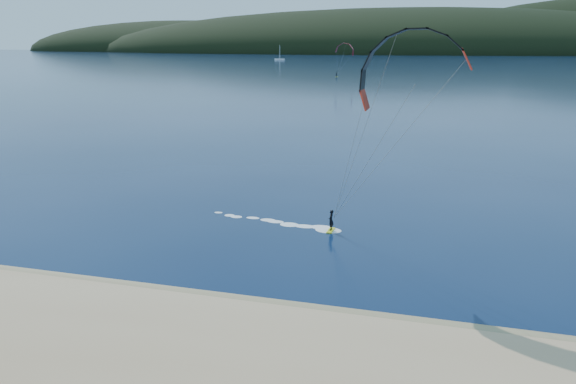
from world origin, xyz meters
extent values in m
plane|color=#071635|center=(0.00, 0.00, 0.00)|extent=(1800.00, 1800.00, 0.00)
cube|color=olive|center=(0.00, 4.50, 0.05)|extent=(220.00, 2.50, 0.10)
ellipsoid|color=black|center=(-50.00, 720.00, 0.00)|extent=(840.00, 280.00, 110.00)
ellipsoid|color=black|center=(-380.00, 780.00, 0.00)|extent=(520.00, 220.00, 90.00)
cube|color=yellow|center=(2.16, 17.91, 0.05)|extent=(0.46, 1.28, 0.07)
imported|color=black|center=(2.16, 17.91, 0.85)|extent=(0.40, 0.58, 1.56)
cylinder|color=gray|center=(5.19, 15.22, 6.20)|extent=(0.02, 0.02, 12.52)
cube|color=yellow|center=(-32.11, 204.34, 0.05)|extent=(0.91, 1.45, 0.08)
imported|color=black|center=(-32.11, 204.34, 0.93)|extent=(0.90, 1.00, 1.70)
cylinder|color=gray|center=(-30.05, 201.84, 5.49)|extent=(0.02, 0.02, 10.20)
cube|color=white|center=(-113.40, 401.65, 0.49)|extent=(8.26, 4.58, 1.38)
cylinder|color=white|center=(-113.40, 401.65, 5.90)|extent=(0.20, 0.20, 10.82)
cube|color=white|center=(-113.36, 403.03, 5.90)|extent=(0.74, 2.48, 7.87)
cube|color=white|center=(-113.36, 400.08, 3.93)|extent=(0.59, 1.91, 4.92)
camera|label=1|loc=(9.49, -20.75, 13.64)|focal=34.64mm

